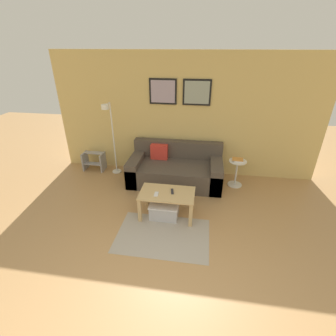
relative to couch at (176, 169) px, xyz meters
name	(u,v)px	position (x,y,z in m)	size (l,w,h in m)	color
wall_back	(185,116)	(0.12, 0.51, 1.01)	(5.60, 0.09, 2.55)	#D6B76B
area_rug	(163,235)	(0.02, -1.71, -0.27)	(1.42, 0.95, 0.01)	#A39989
couch	(176,169)	(0.00, 0.00, 0.00)	(1.91, 0.97, 0.78)	#4C4238
coffee_table	(167,197)	(0.01, -1.19, 0.08)	(0.91, 0.54, 0.44)	tan
storage_bin	(164,210)	(-0.03, -1.24, -0.14)	(0.49, 0.38, 0.26)	#B2B2B7
floor_lamp	(111,132)	(-1.39, 0.08, 0.73)	(0.21, 0.43, 1.60)	white
side_table	(236,171)	(1.25, 0.01, 0.06)	(0.35, 0.35, 0.56)	silver
book_stack	(238,160)	(1.25, 0.02, 0.30)	(0.22, 0.18, 0.04)	silver
remote_control	(172,191)	(0.09, -1.15, 0.18)	(0.04, 0.15, 0.02)	#232328
cell_phone	(156,194)	(-0.16, -1.26, 0.17)	(0.07, 0.14, 0.01)	silver
step_stool	(94,161)	(-1.94, 0.24, -0.05)	(0.47, 0.30, 0.41)	#99999E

